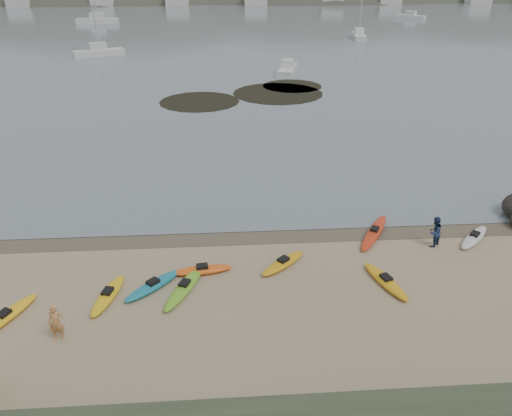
{
  "coord_description": "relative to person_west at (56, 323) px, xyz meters",
  "views": [
    {
      "loc": [
        -1.69,
        -24.28,
        13.79
      ],
      "look_at": [
        0.0,
        0.0,
        1.5
      ],
      "focal_mm": 35.0,
      "sensor_mm": 36.0,
      "label": 1
    }
  ],
  "objects": [
    {
      "name": "person_east",
      "position": [
        17.79,
        6.07,
        0.01
      ],
      "size": [
        1.04,
        1.01,
        1.69
      ],
      "primitive_type": "imported",
      "rotation": [
        0.0,
        0.0,
        3.82
      ],
      "color": "navy",
      "rests_on": "ground"
    },
    {
      "name": "moored_boats",
      "position": [
        6.96,
        88.21,
        -0.28
      ],
      "size": [
        83.13,
        68.52,
        1.31
      ],
      "color": "silver",
      "rests_on": "ground"
    },
    {
      "name": "ground",
      "position": [
        8.5,
        8.2,
        -0.84
      ],
      "size": [
        600.0,
        600.0,
        0.0
      ],
      "primitive_type": "plane",
      "color": "tan",
      "rests_on": "ground"
    },
    {
      "name": "kayaks",
      "position": [
        8.1,
        4.06,
        -0.67
      ],
      "size": [
        25.4,
        9.92,
        0.34
      ],
      "color": "yellow",
      "rests_on": "ground"
    },
    {
      "name": "kelp_mats",
      "position": [
        10.81,
        39.3,
        -0.81
      ],
      "size": [
        18.52,
        14.1,
        0.04
      ],
      "color": "black",
      "rests_on": "water"
    },
    {
      "name": "wet_sand",
      "position": [
        8.5,
        7.9,
        -0.83
      ],
      "size": [
        60.0,
        60.0,
        0.0
      ],
      "primitive_type": "plane",
      "color": "brown",
      "rests_on": "ground"
    },
    {
      "name": "far_hills",
      "position": [
        47.88,
        202.17,
        -16.77
      ],
      "size": [
        550.0,
        135.0,
        80.0
      ],
      "color": "#384235",
      "rests_on": "ground"
    },
    {
      "name": "person_west",
      "position": [
        0.0,
        0.0,
        0.0
      ],
      "size": [
        0.64,
        0.44,
        1.68
      ],
      "primitive_type": "imported",
      "rotation": [
        0.0,
        0.0,
        0.07
      ],
      "color": "tan",
      "rests_on": "ground"
    }
  ]
}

